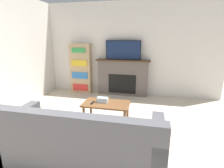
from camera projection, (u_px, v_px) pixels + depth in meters
wall_back at (123, 50)px, 5.18m from camera, size 5.60×0.06×2.70m
wall_side at (4, 54)px, 3.83m from camera, size 0.06×4.85×2.70m
fireplace at (123, 77)px, 5.25m from camera, size 1.59×0.28×1.08m
tv at (123, 50)px, 5.02m from camera, size 1.02×0.03×0.56m
couch at (81, 146)px, 2.37m from camera, size 2.17×0.89×0.90m
coffee_table at (106, 106)px, 3.58m from camera, size 0.95×0.54×0.41m
tissue_box at (102, 100)px, 3.61m from camera, size 0.22×0.12×0.10m
remote_control at (93, 103)px, 3.56m from camera, size 0.04×0.15×0.02m
bookshelf at (81, 69)px, 5.45m from camera, size 0.65×0.29×1.53m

